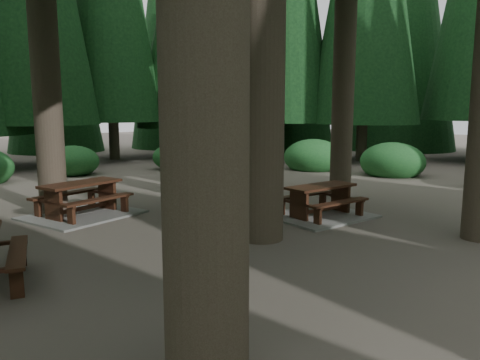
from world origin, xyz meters
TOP-DOWN VIEW (x-y plane):
  - ground at (0.00, 0.00)m, footprint 80.00×80.00m
  - picnic_table_a at (3.07, 0.66)m, footprint 2.28×1.92m
  - picnic_table_c at (-1.09, 4.28)m, footprint 2.78×2.49m
  - picnic_table_d at (4.58, 5.50)m, footprint 1.87×1.69m
  - shrub_ring at (0.70, 0.75)m, footprint 23.86×24.64m

SIDE VIEW (x-z plane):
  - ground at x=0.00m, z-range 0.00..0.00m
  - picnic_table_a at x=3.07m, z-range -0.12..0.62m
  - picnic_table_c at x=-1.09m, z-range -0.13..0.67m
  - shrub_ring at x=0.70m, z-range -0.35..1.15m
  - picnic_table_d at x=4.58m, z-range 0.11..0.77m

